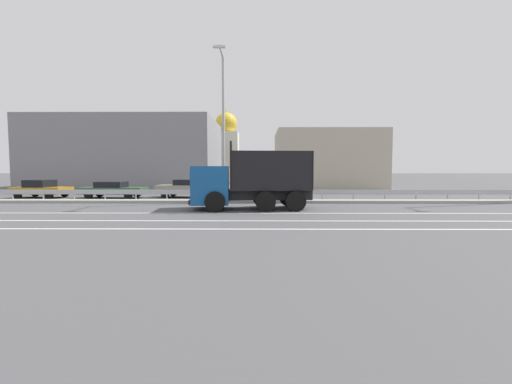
% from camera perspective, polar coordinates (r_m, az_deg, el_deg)
% --- Properties ---
extents(ground_plane, '(320.00, 320.00, 0.00)m').
position_cam_1_polar(ground_plane, '(19.61, 0.68, -2.47)').
color(ground_plane, '#4C4C4F').
extents(lane_strip_0, '(71.67, 0.16, 0.01)m').
position_cam_1_polar(lane_strip_0, '(16.75, -0.78, -3.55)').
color(lane_strip_0, silver).
rests_on(lane_strip_0, ground_plane).
extents(lane_strip_1, '(71.67, 0.16, 0.01)m').
position_cam_1_polar(lane_strip_1, '(14.29, -1.00, -4.82)').
color(lane_strip_1, silver).
rests_on(lane_strip_1, ground_plane).
extents(lane_strip_2, '(71.67, 0.16, 0.01)m').
position_cam_1_polar(lane_strip_2, '(12.36, -1.24, -6.19)').
color(lane_strip_2, silver).
rests_on(lane_strip_2, ground_plane).
extents(median_island, '(39.42, 1.10, 0.18)m').
position_cam_1_polar(median_island, '(21.97, 0.66, -1.56)').
color(median_island, gray).
rests_on(median_island, ground_plane).
extents(median_guardrail, '(71.67, 0.09, 0.78)m').
position_cam_1_polar(median_guardrail, '(22.92, 0.66, -0.13)').
color(median_guardrail, '#9EA0A5').
rests_on(median_guardrail, ground_plane).
extents(dump_truck, '(6.55, 3.08, 3.56)m').
position_cam_1_polar(dump_truck, '(18.41, -2.99, 0.98)').
color(dump_truck, '#144C8C').
rests_on(dump_truck, ground_plane).
extents(median_road_sign, '(0.77, 0.16, 2.34)m').
position_cam_1_polar(median_road_sign, '(22.05, 7.30, 1.45)').
color(median_road_sign, white).
rests_on(median_road_sign, ground_plane).
extents(street_lamp_1, '(0.70, 2.48, 9.21)m').
position_cam_1_polar(street_lamp_1, '(21.98, -5.49, 11.59)').
color(street_lamp_1, '#ADADB2').
rests_on(street_lamp_1, ground_plane).
extents(parked_car_2, '(4.06, 2.21, 1.35)m').
position_cam_1_polar(parked_car_2, '(30.42, -32.18, 0.47)').
color(parked_car_2, '#B27A14').
rests_on(parked_car_2, ground_plane).
extents(parked_car_3, '(4.85, 1.97, 1.22)m').
position_cam_1_polar(parked_car_3, '(27.63, -22.74, 0.40)').
color(parked_car_3, '#335B33').
rests_on(parked_car_3, ground_plane).
extents(parked_car_4, '(4.50, 2.29, 1.37)m').
position_cam_1_polar(parked_car_4, '(26.60, -11.48, 0.64)').
color(parked_car_4, gray).
rests_on(parked_car_4, ground_plane).
extents(parked_car_5, '(4.21, 2.02, 1.42)m').
position_cam_1_polar(parked_car_5, '(25.29, 1.02, 0.60)').
color(parked_car_5, navy).
rests_on(parked_car_5, ground_plane).
extents(background_building_0, '(19.89, 12.58, 7.82)m').
position_cam_1_polar(background_building_0, '(43.19, -20.04, 5.93)').
color(background_building_0, gray).
rests_on(background_building_0, ground_plane).
extents(background_building_1, '(11.29, 8.62, 6.30)m').
position_cam_1_polar(background_building_1, '(39.24, 11.71, 5.21)').
color(background_building_1, '#B7AD99').
rests_on(background_building_1, ground_plane).
extents(church_tower, '(3.60, 3.60, 11.43)m').
position_cam_1_polar(church_tower, '(51.65, -4.97, 7.12)').
color(church_tower, silver).
rests_on(church_tower, ground_plane).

